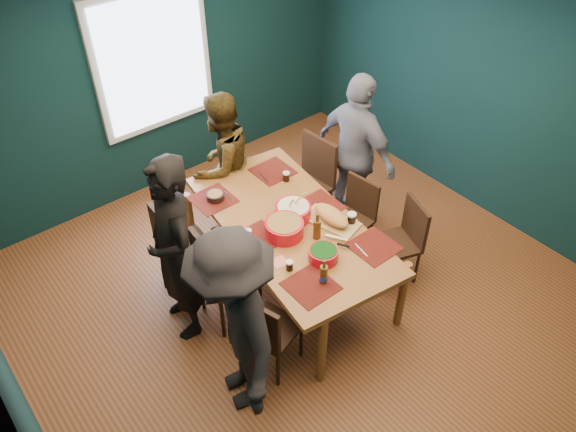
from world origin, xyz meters
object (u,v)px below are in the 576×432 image
chair_right_mid (356,211)px  bowl_dumpling (293,211)px  cutting_board (332,217)px  person_far_left (175,251)px  chair_left_near (266,329)px  person_back (222,165)px  bowl_herbs (323,254)px  bowl_salad (284,228)px  dining_table (290,228)px  chair_left_far (176,244)px  chair_right_far (311,176)px  person_near_left (235,325)px  chair_left_mid (219,273)px  person_right (356,153)px  chair_right_near (405,236)px

chair_right_mid → bowl_dumpling: 0.89m
cutting_board → person_far_left: bearing=143.8°
chair_left_near → cutting_board: (1.05, 0.39, 0.36)m
chair_left_near → person_back: person_back is taller
chair_left_near → person_far_left: person_far_left is taller
bowl_herbs → bowl_salad: bearing=97.6°
person_back → dining_table: bearing=72.1°
dining_table → chair_left_far: (-0.83, 0.65, -0.18)m
chair_left_far → chair_right_mid: (1.70, -0.66, -0.08)m
chair_right_far → bowl_dumpling: bowl_dumpling is taller
chair_right_mid → bowl_salad: 1.09m
dining_table → person_near_left: size_ratio=1.32×
person_near_left → bowl_dumpling: 1.35m
cutting_board → chair_right_far: bearing=42.9°
chair_right_far → chair_right_mid: bearing=-89.6°
person_near_left → bowl_herbs: 1.01m
dining_table → chair_right_far: chair_right_far is taller
chair_right_far → chair_left_far: bearing=173.8°
dining_table → chair_right_far: bearing=45.1°
chair_right_far → person_back: bearing=139.5°
person_back → bowl_salad: bearing=66.0°
person_back → bowl_dumpling: (0.03, -1.13, 0.10)m
chair_left_far → bowl_dumpling: bowl_dumpling is taller
bowl_dumpling → bowl_salad: bearing=-148.3°
chair_left_mid → cutting_board: (1.04, -0.31, 0.29)m
bowl_herbs → person_far_left: bearing=140.5°
person_back → person_right: (1.15, -0.80, 0.08)m
chair_right_far → bowl_dumpling: (-0.74, -0.59, 0.30)m
chair_right_near → bowl_salad: 1.27m
dining_table → person_back: size_ratio=1.44×
chair_left_mid → person_back: (0.79, 1.09, 0.20)m
person_far_left → bowl_salad: bearing=78.2°
person_near_left → chair_right_near: bearing=108.6°
person_right → cutting_board: size_ratio=2.74×
person_far_left → bowl_herbs: size_ratio=7.15×
chair_left_near → bowl_herbs: (0.68, 0.08, 0.36)m
chair_right_mid → bowl_dumpling: size_ratio=2.62×
chair_left_near → chair_right_near: chair_left_near is taller
person_far_left → bowl_herbs: person_far_left is taller
person_back → person_right: bearing=129.4°
person_back → bowl_herbs: (-0.12, -1.71, 0.09)m
dining_table → person_right: bearing=24.4°
bowl_herbs → person_back: bearing=85.8°
bowl_dumpling → chair_left_near: bearing=-141.5°
person_right → person_near_left: (-2.27, -1.04, -0.00)m
chair_right_near → chair_left_mid: bearing=178.7°
chair_right_far → person_far_left: (-1.84, -0.38, 0.31)m
dining_table → chair_right_mid: chair_right_mid is taller
cutting_board → person_near_left: bearing=-178.4°
chair_right_near → cutting_board: cutting_board is taller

